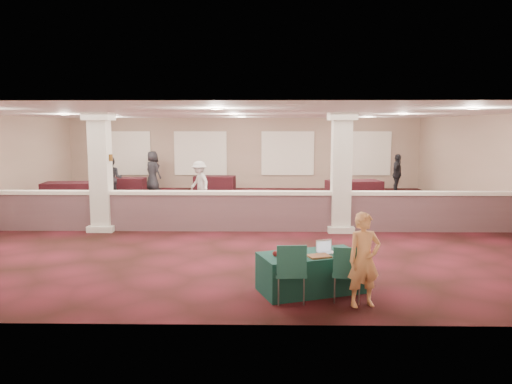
{
  "coord_description": "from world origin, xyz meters",
  "views": [
    {
      "loc": [
        0.94,
        -14.88,
        2.86
      ],
      "look_at": [
        0.72,
        -2.0,
        1.14
      ],
      "focal_mm": 35.0,
      "sensor_mm": 36.0,
      "label": 1
    }
  ],
  "objects_px": {
    "far_table_front_center": "(264,205)",
    "far_table_back_right": "(354,191)",
    "attendee_d": "(153,171)",
    "near_table": "(310,273)",
    "conf_chair_side": "(291,268)",
    "woman": "(364,260)",
    "far_table_back_left": "(125,186)",
    "conf_chair_main": "(347,269)",
    "attendee_c": "(397,174)",
    "far_table_front_left": "(72,193)",
    "far_table_back_center": "(215,184)",
    "attendee_b": "(200,183)",
    "far_table_front_right": "(359,206)",
    "attendee_a": "(112,179)"
  },
  "relations": [
    {
      "from": "far_table_front_center",
      "to": "far_table_back_center",
      "type": "distance_m",
      "value": 6.33
    },
    {
      "from": "conf_chair_main",
      "to": "attendee_b",
      "type": "relative_size",
      "value": 0.59
    },
    {
      "from": "far_table_front_right",
      "to": "attendee_a",
      "type": "xyz_separation_m",
      "value": [
        -8.78,
        3.7,
        0.45
      ]
    },
    {
      "from": "conf_chair_main",
      "to": "far_table_back_left",
      "type": "distance_m",
      "value": 14.82
    },
    {
      "from": "far_table_back_center",
      "to": "attendee_d",
      "type": "height_order",
      "value": "attendee_d"
    },
    {
      "from": "far_table_front_center",
      "to": "far_table_front_right",
      "type": "height_order",
      "value": "far_table_front_right"
    },
    {
      "from": "attendee_a",
      "to": "attendee_b",
      "type": "bearing_deg",
      "value": -17.64
    },
    {
      "from": "far_table_front_right",
      "to": "attendee_b",
      "type": "distance_m",
      "value": 5.94
    },
    {
      "from": "conf_chair_main",
      "to": "attendee_c",
      "type": "relative_size",
      "value": 0.56
    },
    {
      "from": "far_table_front_left",
      "to": "far_table_back_center",
      "type": "xyz_separation_m",
      "value": [
        4.86,
        3.5,
        -0.06
      ]
    },
    {
      "from": "far_table_front_right",
      "to": "attendee_c",
      "type": "height_order",
      "value": "attendee_c"
    },
    {
      "from": "woman",
      "to": "attendee_c",
      "type": "bearing_deg",
      "value": 57.26
    },
    {
      "from": "near_table",
      "to": "woman",
      "type": "xyz_separation_m",
      "value": [
        0.78,
        -0.7,
        0.42
      ]
    },
    {
      "from": "far_table_front_right",
      "to": "attendee_a",
      "type": "relative_size",
      "value": 1.16
    },
    {
      "from": "far_table_back_center",
      "to": "far_table_back_right",
      "type": "distance_m",
      "value": 6.15
    },
    {
      "from": "near_table",
      "to": "far_table_front_center",
      "type": "xyz_separation_m",
      "value": [
        -0.83,
        7.03,
        0.06
      ]
    },
    {
      "from": "far_table_back_left",
      "to": "far_table_front_center",
      "type": "bearing_deg",
      "value": -42.52
    },
    {
      "from": "near_table",
      "to": "far_table_front_right",
      "type": "bearing_deg",
      "value": 53.06
    },
    {
      "from": "far_table_front_right",
      "to": "far_table_front_center",
      "type": "bearing_deg",
      "value": 175.46
    },
    {
      "from": "attendee_d",
      "to": "near_table",
      "type": "bearing_deg",
      "value": 154.79
    },
    {
      "from": "attendee_a",
      "to": "conf_chair_main",
      "type": "bearing_deg",
      "value": -58.54
    },
    {
      "from": "attendee_d",
      "to": "attendee_b",
      "type": "bearing_deg",
      "value": 164.65
    },
    {
      "from": "far_table_front_center",
      "to": "attendee_d",
      "type": "bearing_deg",
      "value": 127.23
    },
    {
      "from": "far_table_front_left",
      "to": "attendee_c",
      "type": "xyz_separation_m",
      "value": [
        12.58,
        3.0,
        0.44
      ]
    },
    {
      "from": "conf_chair_side",
      "to": "far_table_back_left",
      "type": "bearing_deg",
      "value": 111.54
    },
    {
      "from": "conf_chair_side",
      "to": "far_table_front_center",
      "type": "relative_size",
      "value": 0.51
    },
    {
      "from": "far_table_back_center",
      "to": "attendee_b",
      "type": "xyz_separation_m",
      "value": [
        -0.2,
        -3.5,
        0.45
      ]
    },
    {
      "from": "far_table_front_center",
      "to": "near_table",
      "type": "bearing_deg",
      "value": -83.28
    },
    {
      "from": "conf_chair_main",
      "to": "far_table_front_left",
      "type": "bearing_deg",
      "value": 141.26
    },
    {
      "from": "far_table_front_center",
      "to": "far_table_back_right",
      "type": "bearing_deg",
      "value": 43.89
    },
    {
      "from": "near_table",
      "to": "attendee_c",
      "type": "distance_m",
      "value": 13.39
    },
    {
      "from": "near_table",
      "to": "far_table_back_right",
      "type": "xyz_separation_m",
      "value": [
        2.58,
        10.31,
        0.07
      ]
    },
    {
      "from": "attendee_c",
      "to": "attendee_d",
      "type": "distance_m",
      "value": 10.55
    },
    {
      "from": "far_table_front_center",
      "to": "attendee_c",
      "type": "distance_m",
      "value": 7.83
    },
    {
      "from": "near_table",
      "to": "woman",
      "type": "bearing_deg",
      "value": -61.68
    },
    {
      "from": "woman",
      "to": "conf_chair_side",
      "type": "bearing_deg",
      "value": 158.77
    },
    {
      "from": "conf_chair_side",
      "to": "attendee_c",
      "type": "distance_m",
      "value": 14.07
    },
    {
      "from": "far_table_front_center",
      "to": "attendee_a",
      "type": "bearing_deg",
      "value": 149.25
    },
    {
      "from": "attendee_d",
      "to": "far_table_back_center",
      "type": "bearing_deg",
      "value": -148.41
    },
    {
      "from": "conf_chair_side",
      "to": "attendee_b",
      "type": "xyz_separation_m",
      "value": [
        -2.77,
        10.09,
        0.21
      ]
    },
    {
      "from": "far_table_front_center",
      "to": "attendee_c",
      "type": "xyz_separation_m",
      "value": [
        5.59,
        5.47,
        0.45
      ]
    },
    {
      "from": "attendee_c",
      "to": "far_table_front_left",
      "type": "bearing_deg",
      "value": 130.87
    },
    {
      "from": "far_table_front_center",
      "to": "attendee_c",
      "type": "bearing_deg",
      "value": 44.36
    },
    {
      "from": "attendee_b",
      "to": "far_table_front_left",
      "type": "bearing_deg",
      "value": -128.78
    },
    {
      "from": "woman",
      "to": "far_table_back_left",
      "type": "height_order",
      "value": "woman"
    },
    {
      "from": "attendee_b",
      "to": "far_table_back_left",
      "type": "bearing_deg",
      "value": -168.22
    },
    {
      "from": "far_table_front_right",
      "to": "attendee_d",
      "type": "bearing_deg",
      "value": 139.57
    },
    {
      "from": "far_table_front_right",
      "to": "far_table_back_left",
      "type": "height_order",
      "value": "far_table_front_right"
    },
    {
      "from": "near_table",
      "to": "far_table_back_right",
      "type": "height_order",
      "value": "far_table_back_right"
    },
    {
      "from": "conf_chair_side",
      "to": "attendee_c",
      "type": "relative_size",
      "value": 0.59
    }
  ]
}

